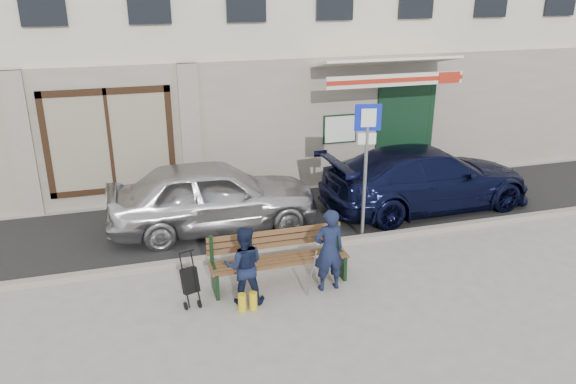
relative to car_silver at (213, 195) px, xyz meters
name	(u,v)px	position (x,y,z in m)	size (l,w,h in m)	color
ground	(315,290)	(1.22, -3.00, -0.74)	(80.00, 80.00, 0.00)	#9E9991
asphalt_lane	(269,219)	(1.22, 0.10, -0.74)	(60.00, 3.20, 0.01)	#282828
curb	(290,249)	(1.22, -1.50, -0.68)	(60.00, 0.18, 0.12)	#9E9384
car_silver	(213,195)	(0.00, 0.00, 0.00)	(1.75, 4.35, 1.48)	silver
car_navy	(427,178)	(4.86, -0.20, -0.03)	(2.00, 4.92, 1.43)	black
parking_sign	(366,150)	(2.80, -1.35, 1.12)	(0.51, 0.14, 2.77)	gray
bench	(277,260)	(0.64, -2.62, -0.28)	(2.40, 1.17, 0.98)	brown
man	(329,250)	(1.44, -3.02, -0.01)	(0.53, 0.35, 1.45)	#141B37
woman	(244,266)	(-0.01, -3.03, -0.08)	(0.64, 0.50, 1.33)	#131B36
stroller	(190,282)	(-0.86, -2.83, -0.35)	(0.31, 0.40, 0.89)	black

